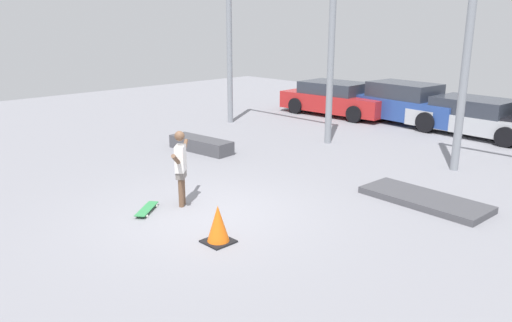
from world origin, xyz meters
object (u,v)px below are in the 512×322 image
parked_car_silver (476,117)px  grind_box (201,145)px  skateboarder (181,164)px  parked_car_blue (406,104)px  traffic_cone (218,224)px  parked_car_red (336,99)px  skateboard (147,209)px  manual_pad (424,199)px

parked_car_silver → grind_box: bearing=-116.9°
skateboarder → parked_car_blue: (-1.25, 11.06, -0.16)m
traffic_cone → skateboarder: bearing=162.0°
grind_box → parked_car_silver: (4.68, 7.84, 0.41)m
parked_car_red → parked_car_blue: bearing=6.1°
skateboard → parked_car_red: bearing=161.4°
grind_box → parked_car_blue: parked_car_blue is taller
parked_car_silver → traffic_cone: 11.52m
skateboard → parked_car_red: parked_car_red is taller
skateboard → manual_pad: (3.59, 4.46, 0.01)m
parked_car_blue → skateboarder: bearing=-77.9°
parked_car_red → parked_car_silver: size_ratio=1.03×
skateboard → parked_car_red: 12.02m
traffic_cone → manual_pad: bearing=70.8°
parked_car_red → traffic_cone: bearing=-64.7°
grind_box → parked_car_blue: bearing=75.9°
skateboard → manual_pad: bearing=103.5°
skateboarder → manual_pad: bearing=95.0°
skateboarder → parked_car_blue: bearing=143.8°
traffic_cone → parked_car_silver: bearing=92.3°
grind_box → parked_car_red: parked_car_red is taller
parked_car_silver → parked_car_blue: bearing=-179.8°
traffic_cone → parked_car_blue: bearing=105.1°
parked_car_silver → traffic_cone: bearing=-83.8°
parked_car_red → parked_car_silver: 5.53m
parked_car_blue → manual_pad: bearing=-52.0°
parked_car_red → manual_pad: bearing=-45.3°
parked_car_red → skateboard: bearing=-73.7°
grind_box → manual_pad: grind_box is taller
traffic_cone → skateboard: bearing=-176.8°
manual_pad → parked_car_red: size_ratio=0.57×
grind_box → parked_car_silver: parked_car_silver is taller
manual_pad → skateboarder: bearing=-132.3°
parked_car_red → parked_car_silver: bearing=0.1°
skateboard → traffic_cone: traffic_cone is taller
manual_pad → parked_car_silver: 7.45m
parked_car_red → traffic_cone: parked_car_red is taller
skateboard → parked_car_blue: bearing=147.5°
skateboarder → grind_box: (-3.26, 3.05, -0.69)m
skateboarder → parked_car_red: skateboarder is taller
manual_pad → parked_car_blue: parked_car_blue is taller
parked_car_blue → parked_car_silver: 2.68m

